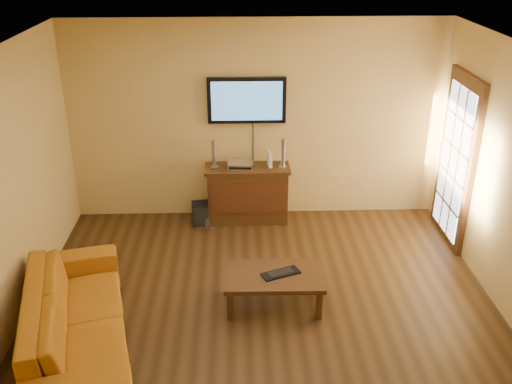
{
  "coord_description": "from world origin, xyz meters",
  "views": [
    {
      "loc": [
        -0.26,
        -4.79,
        3.69
      ],
      "look_at": [
        -0.06,
        0.8,
        1.1
      ],
      "focal_mm": 40.0,
      "sensor_mm": 36.0,
      "label": 1
    }
  ],
  "objects_px": {
    "media_console": "(248,193)",
    "game_console": "(270,159)",
    "speaker_right": "(283,154)",
    "subwoofer": "(203,213)",
    "speaker_left": "(214,155)",
    "sofa": "(75,309)",
    "bottle": "(208,225)",
    "coffee_table": "(274,278)",
    "television": "(247,100)",
    "keyboard": "(281,273)",
    "av_receiver": "(241,165)"
  },
  "relations": [
    {
      "from": "media_console",
      "to": "game_console",
      "type": "xyz_separation_m",
      "value": [
        0.3,
        0.02,
        0.49
      ]
    },
    {
      "from": "game_console",
      "to": "speaker_right",
      "type": "bearing_deg",
      "value": -17.63
    },
    {
      "from": "subwoofer",
      "to": "speaker_left",
      "type": "bearing_deg",
      "value": 14.92
    },
    {
      "from": "sofa",
      "to": "bottle",
      "type": "distance_m",
      "value": 2.59
    },
    {
      "from": "media_console",
      "to": "speaker_left",
      "type": "bearing_deg",
      "value": 178.63
    },
    {
      "from": "media_console",
      "to": "sofa",
      "type": "bearing_deg",
      "value": -122.71
    },
    {
      "from": "coffee_table",
      "to": "sofa",
      "type": "relative_size",
      "value": 0.46
    },
    {
      "from": "television",
      "to": "keyboard",
      "type": "height_order",
      "value": "television"
    },
    {
      "from": "television",
      "to": "bottle",
      "type": "height_order",
      "value": "television"
    },
    {
      "from": "av_receiver",
      "to": "subwoofer",
      "type": "distance_m",
      "value": 0.87
    },
    {
      "from": "keyboard",
      "to": "bottle",
      "type": "bearing_deg",
      "value": 116.98
    },
    {
      "from": "speaker_right",
      "to": "bottle",
      "type": "distance_m",
      "value": 1.38
    },
    {
      "from": "media_console",
      "to": "sofa",
      "type": "height_order",
      "value": "sofa"
    },
    {
      "from": "sofa",
      "to": "av_receiver",
      "type": "bearing_deg",
      "value": -45.38
    },
    {
      "from": "sofa",
      "to": "game_console",
      "type": "xyz_separation_m",
      "value": [
        1.98,
        2.64,
        0.44
      ]
    },
    {
      "from": "media_console",
      "to": "bottle",
      "type": "bearing_deg",
      "value": -148.98
    },
    {
      "from": "television",
      "to": "speaker_right",
      "type": "height_order",
      "value": "television"
    },
    {
      "from": "television",
      "to": "av_receiver",
      "type": "xyz_separation_m",
      "value": [
        -0.09,
        -0.19,
        -0.83
      ]
    },
    {
      "from": "av_receiver",
      "to": "keyboard",
      "type": "bearing_deg",
      "value": -73.8
    },
    {
      "from": "bottle",
      "to": "game_console",
      "type": "bearing_deg",
      "value": 22.63
    },
    {
      "from": "subwoofer",
      "to": "bottle",
      "type": "distance_m",
      "value": 0.28
    },
    {
      "from": "television",
      "to": "game_console",
      "type": "height_order",
      "value": "television"
    },
    {
      "from": "coffee_table",
      "to": "bottle",
      "type": "xyz_separation_m",
      "value": [
        -0.78,
        1.67,
        -0.24
      ]
    },
    {
      "from": "coffee_table",
      "to": "subwoofer",
      "type": "relative_size",
      "value": 3.8
    },
    {
      "from": "sofa",
      "to": "subwoofer",
      "type": "distance_m",
      "value": 2.78
    },
    {
      "from": "coffee_table",
      "to": "subwoofer",
      "type": "distance_m",
      "value": 2.12
    },
    {
      "from": "speaker_right",
      "to": "subwoofer",
      "type": "xyz_separation_m",
      "value": [
        -1.1,
        -0.06,
        -0.83
      ]
    },
    {
      "from": "bottle",
      "to": "speaker_right",
      "type": "bearing_deg",
      "value": 17.48
    },
    {
      "from": "media_console",
      "to": "subwoofer",
      "type": "relative_size",
      "value": 4.12
    },
    {
      "from": "media_console",
      "to": "bottle",
      "type": "height_order",
      "value": "media_console"
    },
    {
      "from": "media_console",
      "to": "coffee_table",
      "type": "relative_size",
      "value": 1.08
    },
    {
      "from": "speaker_right",
      "to": "keyboard",
      "type": "bearing_deg",
      "value": -94.91
    },
    {
      "from": "coffee_table",
      "to": "television",
      "type": "bearing_deg",
      "value": 96.14
    },
    {
      "from": "media_console",
      "to": "av_receiver",
      "type": "bearing_deg",
      "value": -172.51
    },
    {
      "from": "television",
      "to": "av_receiver",
      "type": "distance_m",
      "value": 0.85
    },
    {
      "from": "speaker_right",
      "to": "subwoofer",
      "type": "bearing_deg",
      "value": -176.88
    },
    {
      "from": "media_console",
      "to": "subwoofer",
      "type": "xyz_separation_m",
      "value": [
        -0.62,
        -0.06,
        -0.26
      ]
    },
    {
      "from": "game_console",
      "to": "media_console",
      "type": "bearing_deg",
      "value": 176.34
    },
    {
      "from": "media_console",
      "to": "game_console",
      "type": "height_order",
      "value": "game_console"
    },
    {
      "from": "game_console",
      "to": "av_receiver",
      "type": "bearing_deg",
      "value": 176.99
    },
    {
      "from": "coffee_table",
      "to": "sofa",
      "type": "distance_m",
      "value": 2.02
    },
    {
      "from": "television",
      "to": "bottle",
      "type": "distance_m",
      "value": 1.73
    },
    {
      "from": "speaker_left",
      "to": "av_receiver",
      "type": "bearing_deg",
      "value": -3.57
    },
    {
      "from": "game_console",
      "to": "keyboard",
      "type": "bearing_deg",
      "value": -98.08
    },
    {
      "from": "media_console",
      "to": "game_console",
      "type": "relative_size",
      "value": 5.58
    },
    {
      "from": "game_console",
      "to": "keyboard",
      "type": "height_order",
      "value": "game_console"
    },
    {
      "from": "media_console",
      "to": "speaker_right",
      "type": "xyz_separation_m",
      "value": [
        0.48,
        -0.01,
        0.57
      ]
    },
    {
      "from": "speaker_right",
      "to": "av_receiver",
      "type": "relative_size",
      "value": 1.14
    },
    {
      "from": "television",
      "to": "keyboard",
      "type": "distance_m",
      "value": 2.53
    },
    {
      "from": "coffee_table",
      "to": "sofa",
      "type": "height_order",
      "value": "sofa"
    }
  ]
}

